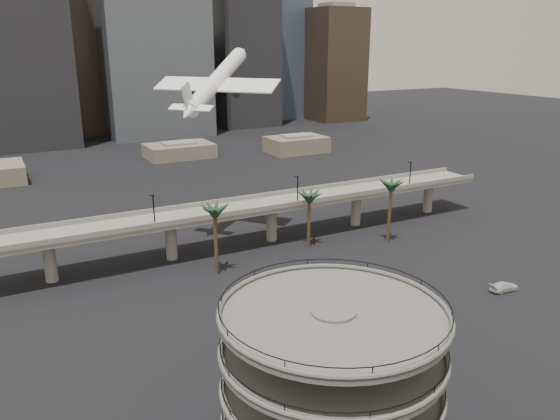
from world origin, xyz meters
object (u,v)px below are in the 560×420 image
parking_ramp (332,369)px  car_c (504,287)px  airborne_jet (217,81)px  car_a (341,311)px  overpass (223,215)px  car_b (364,297)px

parking_ramp → car_c: parking_ramp is taller
airborne_jet → car_a: 57.56m
overpass → car_c: 53.88m
car_b → car_c: car_b is taller
parking_ramp → car_b: parking_ramp is taller
parking_ramp → car_b: 36.58m
car_b → car_c: (23.51, -8.13, -0.02)m
car_b → car_a: bearing=81.9°
overpass → car_a: 35.95m
airborne_jet → car_a: (0.31, -47.83, -32.03)m
overpass → airborne_jet: airborne_jet is taller
airborne_jet → car_c: (29.70, -53.79, -31.98)m
parking_ramp → airborne_jet: size_ratio=0.89×
car_a → car_b: size_ratio=0.88×
airborne_jet → car_b: airborne_jet is taller
airborne_jet → car_c: 69.27m
parking_ramp → car_c: 51.53m
car_b → parking_ramp: bearing=109.3°
overpass → airborne_jet: 28.87m
parking_ramp → overpass: size_ratio=0.17×
parking_ramp → car_c: bearing=20.8°
airborne_jet → car_b: 56.07m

